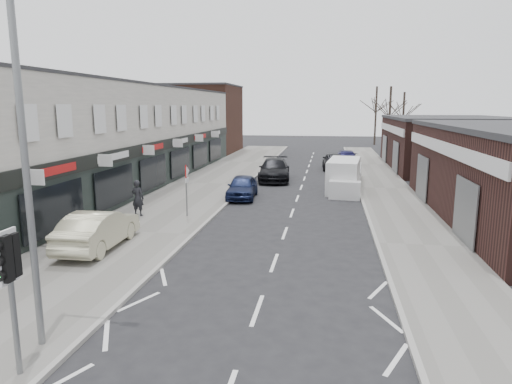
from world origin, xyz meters
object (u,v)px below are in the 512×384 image
at_px(pedestrian, 138,198).
at_px(traffic_light, 9,269).
at_px(white_van, 344,177).
at_px(parked_car_right_a, 350,172).
at_px(street_lamp, 32,153).
at_px(parked_car_left_a, 242,187).
at_px(parked_car_left_b, 274,170).
at_px(sedan_on_pavement, 98,229).
at_px(parked_car_right_c, 346,157).
at_px(parked_car_right_b, 333,161).
at_px(warning_sign, 187,176).

bearing_deg(pedestrian, traffic_light, 113.74).
bearing_deg(white_van, parked_car_right_a, 87.89).
relative_size(street_lamp, parked_car_left_a, 1.92).
xyz_separation_m(traffic_light, parked_car_left_b, (2.15, 26.79, -1.59)).
distance_m(sedan_on_pavement, parked_car_left_a, 11.81).
relative_size(street_lamp, white_van, 1.40).
distance_m(white_van, parked_car_right_c, 14.57).
relative_size(parked_car_left_b, parked_car_right_b, 1.22).
relative_size(parked_car_left_b, parked_car_right_c, 1.14).
distance_m(warning_sign, pedestrian, 2.80).
relative_size(pedestrian, parked_car_right_b, 0.39).
relative_size(traffic_light, sedan_on_pavement, 0.68).
xyz_separation_m(parked_car_left_a, parked_car_right_b, (5.67, 14.14, 0.08)).
xyz_separation_m(parked_car_right_b, parked_car_right_c, (1.23, 3.62, -0.07)).
distance_m(white_van, parked_car_right_b, 10.95).
distance_m(pedestrian, parked_car_right_b, 22.35).
relative_size(warning_sign, parked_car_right_b, 0.58).
distance_m(sedan_on_pavement, parked_car_right_c, 30.85).
relative_size(street_lamp, pedestrian, 4.36).
relative_size(traffic_light, parked_car_right_c, 0.62).
relative_size(traffic_light, parked_car_right_a, 0.67).
height_order(white_van, pedestrian, white_van).
bearing_deg(street_lamp, parked_car_right_c, 77.47).
relative_size(warning_sign, sedan_on_pavement, 0.59).
xyz_separation_m(sedan_on_pavement, parked_car_right_a, (10.51, 18.78, -0.11)).
relative_size(parked_car_left_a, parked_car_left_b, 0.73).
bearing_deg(parked_car_left_a, warning_sign, -111.03).
height_order(white_van, parked_car_left_b, white_van).
xyz_separation_m(street_lamp, parked_car_right_b, (6.80, 32.50, -3.82)).
xyz_separation_m(parked_car_left_b, parked_car_right_c, (5.75, 10.55, -0.10)).
bearing_deg(parked_car_right_a, sedan_on_pavement, 65.15).
distance_m(warning_sign, sedan_on_pavement, 6.12).
xyz_separation_m(sedan_on_pavement, pedestrian, (-0.68, 5.37, 0.16)).
xyz_separation_m(traffic_light, pedestrian, (-3.28, 13.70, -1.38)).
bearing_deg(sedan_on_pavement, parked_car_right_a, -120.81).
bearing_deg(street_lamp, parked_car_right_b, 78.19).
height_order(traffic_light, white_van, traffic_light).
distance_m(parked_car_left_a, parked_car_left_b, 7.31).
distance_m(traffic_light, street_lamp, 2.52).
bearing_deg(traffic_light, parked_car_left_b, 85.41).
relative_size(sedan_on_pavement, parked_car_right_c, 0.92).
relative_size(warning_sign, parked_car_right_a, 0.58).
height_order(parked_car_left_b, parked_car_right_c, parked_car_left_b).
relative_size(warning_sign, parked_car_right_c, 0.54).
bearing_deg(pedestrian, parked_car_right_a, -119.56).
xyz_separation_m(warning_sign, white_van, (8.04, 8.76, -1.18)).
height_order(white_van, sedan_on_pavement, white_van).
height_order(warning_sign, parked_car_left_a, warning_sign).
distance_m(traffic_light, sedan_on_pavement, 8.87).
relative_size(warning_sign, white_van, 0.47).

